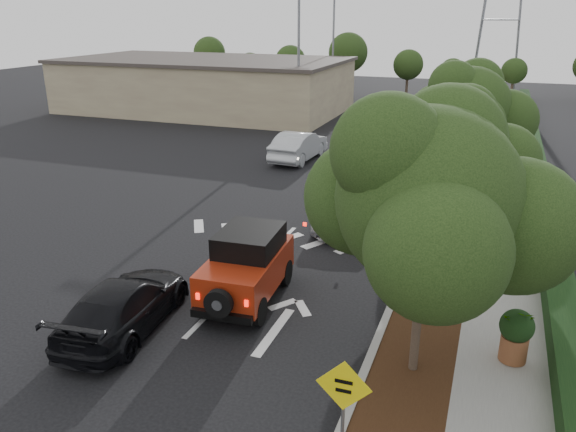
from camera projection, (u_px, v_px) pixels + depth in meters
The scene contains 19 objects.
ground at pixel (205, 318), 15.07m from camera, with size 120.00×120.00×0.00m, color black.
curb at pixel (433, 201), 24.10m from camera, with size 0.20×70.00×0.15m, color #9E9B93.
planting_strip at pixel (457, 204), 23.78m from camera, with size 1.80×70.00×0.12m, color black.
sidewalk at pixel (505, 209), 23.16m from camera, with size 2.00×70.00×0.12m, color gray.
hedge at pixel (543, 205), 22.58m from camera, with size 0.80×70.00×0.80m, color black.
commercial_building at pixel (205, 86), 46.03m from camera, with size 22.00×12.00×4.00m, color gray.
transmission_tower at pixel (491, 95), 55.36m from camera, with size 7.00×4.00×28.00m, color slate, non-canonical shape.
street_tree_near at pixel (412, 372), 12.80m from camera, with size 3.80×3.80×5.92m, color black, non-canonical shape.
street_tree_mid at pixel (444, 255), 18.96m from camera, with size 3.20×3.20×5.32m, color black, non-canonical shape.
street_tree_far at pixel (459, 198), 24.68m from camera, with size 3.40×3.40×5.62m, color black, non-canonical shape.
light_pole_a at pixel (298, 126), 40.08m from camera, with size 2.00×0.22×9.00m, color slate, non-canonical shape.
light_pole_b at pixel (332, 102), 50.97m from camera, with size 2.00×0.22×9.00m, color slate, non-canonical shape.
red_jeep at pixel (249, 264), 15.87m from camera, with size 2.00×4.03×2.02m.
silver_suv_ahead at pixel (346, 208), 21.39m from camera, with size 2.23×4.83×1.34m, color #A8ABB0.
black_suv_oncoming at pixel (125, 305), 14.37m from camera, with size 1.89×4.65×1.35m, color black.
silver_sedan_oncoming at pixel (299, 146), 30.84m from camera, with size 1.68×4.81×1.58m, color #B5B9BD.
parked_suv at pixel (260, 111), 41.25m from camera, with size 1.93×4.81×1.64m, color #AEB0B6.
speed_hump_sign at pixel (343, 398), 9.70m from camera, with size 0.99×0.09×2.10m.
terracotta_planter at pixel (516, 330), 12.77m from camera, with size 0.78×0.78×1.35m.
Camera 1 is at (6.70, -11.60, 7.75)m, focal length 35.00 mm.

